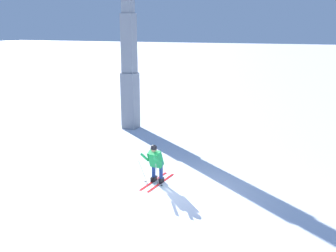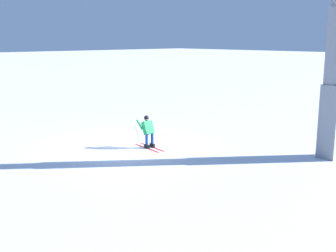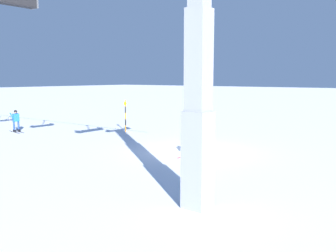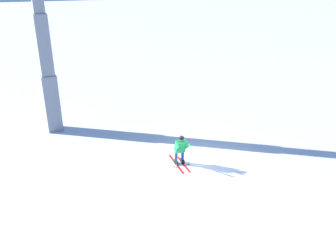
# 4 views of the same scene
# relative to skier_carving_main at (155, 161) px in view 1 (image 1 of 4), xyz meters

# --- Properties ---
(ground_plane) EXTENTS (260.00, 260.00, 0.00)m
(ground_plane) POSITION_rel_skier_carving_main_xyz_m (0.65, -0.92, -0.80)
(ground_plane) COLOR white
(skier_carving_main) EXTENTS (0.74, 1.81, 1.53)m
(skier_carving_main) POSITION_rel_skier_carving_main_xyz_m (0.00, 0.00, 0.00)
(skier_carving_main) COLOR red
(skier_carving_main) RESTS_ON ground_plane
(lift_tower_near) EXTENTS (0.75, 2.46, 9.43)m
(lift_tower_near) POSITION_rel_skier_carving_main_xyz_m (-4.30, 6.22, 3.12)
(lift_tower_near) COLOR gray
(lift_tower_near) RESTS_ON ground_plane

